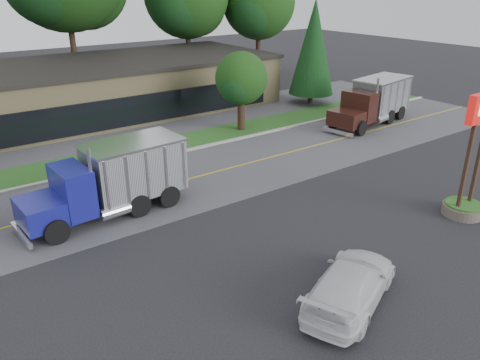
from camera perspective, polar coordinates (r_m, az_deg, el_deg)
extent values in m
plane|color=#2C2C31|center=(19.14, 2.33, -9.90)|extent=(140.00, 140.00, 0.00)
cube|color=slate|center=(25.94, -10.00, -0.90)|extent=(60.00, 8.00, 0.02)
cube|color=gold|center=(25.94, -10.00, -0.90)|extent=(60.00, 0.12, 0.01)
cube|color=#9E9E99|center=(29.52, -13.65, 1.82)|extent=(60.00, 0.30, 0.12)
cube|color=#2A6422|center=(31.10, -14.95, 2.79)|extent=(60.00, 3.40, 0.03)
cube|color=slate|center=(35.60, -17.97, 5.02)|extent=(60.00, 7.00, 0.02)
cube|color=tan|center=(41.23, -18.44, 10.25)|extent=(32.00, 12.00, 4.00)
cylinder|color=#6B6054|center=(25.00, 25.50, -3.29)|extent=(1.90, 1.90, 0.50)
cylinder|color=#2A6422|center=(24.87, 25.61, -2.67)|extent=(1.70, 1.70, 0.10)
cube|color=#332116|center=(23.71, 25.86, 1.48)|extent=(0.16, 0.16, 5.00)
cube|color=#332116|center=(24.56, 27.01, 1.96)|extent=(0.16, 0.16, 5.00)
cube|color=beige|center=(23.47, 27.22, 8.00)|extent=(1.50, 0.04, 0.50)
cylinder|color=#382619|center=(49.14, -19.41, 13.37)|extent=(0.56, 0.56, 6.18)
cylinder|color=#382619|center=(53.04, -6.23, 14.42)|extent=(0.56, 0.56, 4.84)
sphere|color=#18380F|center=(54.28, -5.51, 20.45)|extent=(6.64, 6.64, 6.64)
sphere|color=black|center=(51.08, -7.46, 20.50)|extent=(6.08, 6.08, 6.08)
cylinder|color=#382619|center=(55.85, 2.21, 14.73)|extent=(0.56, 0.56, 4.38)
sphere|color=#18380F|center=(55.28, 2.31, 20.84)|extent=(8.01, 8.01, 8.01)
sphere|color=#18380F|center=(57.04, 2.90, 19.90)|extent=(6.01, 6.01, 6.01)
sphere|color=black|center=(53.96, 1.70, 19.99)|extent=(5.51, 5.51, 5.51)
cylinder|color=#382619|center=(43.94, 8.56, 9.91)|extent=(0.44, 0.44, 1.00)
cone|color=black|center=(43.15, 8.93, 15.71)|extent=(3.99, 3.99, 8.16)
cylinder|color=#382619|center=(35.30, 0.15, 7.79)|extent=(0.56, 0.56, 2.09)
sphere|color=#18380F|center=(34.65, 0.16, 12.31)|extent=(3.82, 3.82, 3.82)
sphere|color=#18380F|center=(35.54, 0.65, 11.81)|extent=(2.86, 2.86, 2.86)
sphere|color=black|center=(34.10, -0.31, 11.52)|extent=(2.63, 2.63, 2.63)
cube|color=black|center=(23.41, -15.27, -2.62)|extent=(7.60, 1.50, 0.28)
cube|color=navy|center=(22.24, -23.04, -3.58)|extent=(1.95, 2.41, 1.10)
cube|color=navy|center=(22.37, -19.73, -1.20)|extent=(1.47, 2.48, 2.20)
cube|color=black|center=(22.06, -21.25, -0.63)|extent=(0.20, 2.10, 0.90)
cube|color=silver|center=(23.34, -12.75, 1.46)|extent=(4.67, 2.79, 2.50)
cube|color=silver|center=(22.90, -13.03, 4.48)|extent=(4.83, 2.95, 0.12)
cylinder|color=black|center=(23.52, -23.33, -3.67)|extent=(1.12, 0.42, 1.10)
cylinder|color=black|center=(21.52, -21.45, -5.88)|extent=(1.12, 0.42, 1.10)
cylinder|color=black|center=(24.98, -13.02, -0.70)|extent=(1.12, 0.42, 1.10)
cylinder|color=black|center=(23.11, -10.39, -2.49)|extent=(1.12, 0.42, 1.10)
cube|color=black|center=(38.45, 15.63, 7.50)|extent=(8.11, 2.37, 0.28)
cube|color=black|center=(35.37, 12.88, 7.36)|extent=(2.29, 2.60, 1.10)
cube|color=black|center=(36.53, 14.30, 8.71)|extent=(1.79, 2.60, 2.20)
cube|color=black|center=(35.92, 13.86, 9.17)|extent=(0.42, 2.08, 0.90)
cube|color=silver|center=(39.31, 16.88, 9.88)|extent=(5.18, 3.29, 2.50)
cube|color=silver|center=(39.05, 17.11, 11.73)|extent=(5.35, 3.46, 0.12)
cylinder|color=black|center=(36.24, 11.41, 6.96)|extent=(1.14, 0.53, 1.10)
cylinder|color=black|center=(35.11, 14.54, 6.15)|extent=(1.14, 0.53, 1.10)
cylinder|color=black|center=(40.47, 15.45, 8.28)|extent=(1.14, 0.53, 1.10)
cylinder|color=black|center=(39.46, 18.35, 7.57)|extent=(1.14, 0.53, 1.10)
imported|color=silver|center=(17.02, 13.35, -12.21)|extent=(5.68, 4.04, 1.53)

